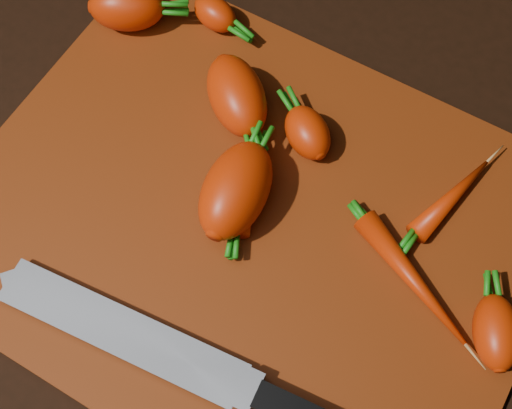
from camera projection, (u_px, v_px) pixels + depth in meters
The scene contains 12 objects.
ground at pixel (250, 230), 0.64m from camera, with size 2.00×2.00×0.01m, color black.
cutting_board at pixel (250, 225), 0.63m from camera, with size 0.50×0.40×0.01m, color #65260A.
carrot_0 at pixel (127, 7), 0.69m from camera, with size 0.07×0.05×0.05m, color red.
carrot_1 at pixel (307, 133), 0.64m from camera, with size 0.06×0.04×0.04m, color red.
carrot_2 at pixel (237, 96), 0.65m from camera, with size 0.09×0.05×0.05m, color red.
carrot_3 at pixel (236, 190), 0.60m from camera, with size 0.09×0.06×0.06m, color red.
carrot_4 at pixel (215, 14), 0.70m from camera, with size 0.05×0.03×0.03m, color red.
carrot_5 at pixel (496, 332), 0.56m from camera, with size 0.06×0.04×0.04m, color red.
carrot_6 at pixel (452, 197), 0.62m from camera, with size 0.10×0.02×0.02m, color red.
carrot_7 at pixel (413, 279), 0.59m from camera, with size 0.13×0.02×0.02m, color red.
carrot_8 at pixel (247, 184), 0.62m from camera, with size 0.10×0.02×0.02m, color red.
knife at pixel (144, 342), 0.57m from camera, with size 0.35×0.06×0.02m.
Camera 1 is at (0.13, -0.21, 0.58)m, focal length 50.00 mm.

